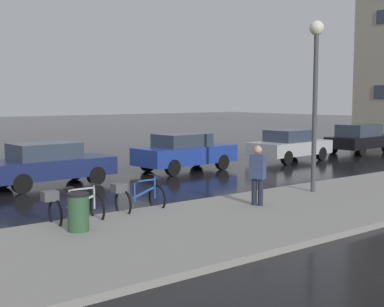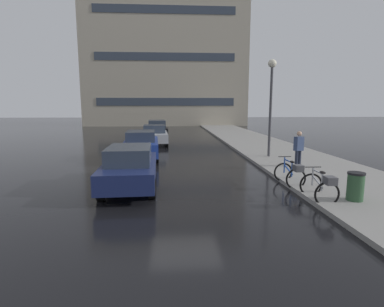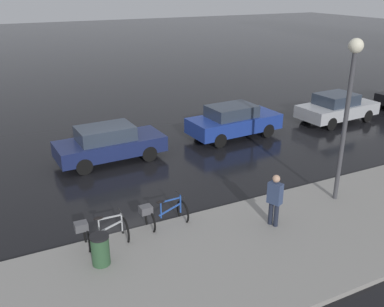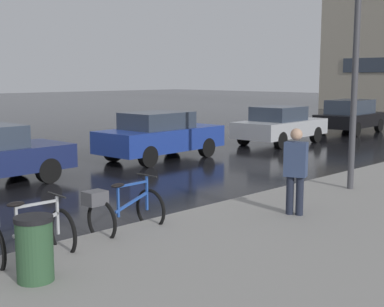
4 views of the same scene
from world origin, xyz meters
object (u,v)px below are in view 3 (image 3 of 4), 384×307
(bicycle_nearest, at_px, (101,232))
(car_silver, at_px, (337,108))
(bicycle_second, at_px, (162,214))
(car_blue, at_px, (234,121))
(trash_bin, at_px, (101,252))
(streetlamp, at_px, (349,94))
(pedestrian, at_px, (275,199))
(car_navy, at_px, (109,143))

(bicycle_nearest, relative_size, car_silver, 0.32)
(bicycle_second, xyz_separation_m, car_blue, (-5.92, 6.10, 0.30))
(bicycle_nearest, height_order, car_silver, car_silver)
(car_blue, distance_m, trash_bin, 10.78)
(streetlamp, bearing_deg, bicycle_second, -100.27)
(car_silver, relative_size, pedestrian, 2.51)
(car_silver, height_order, streetlamp, streetlamp)
(car_navy, relative_size, car_blue, 0.99)
(bicycle_second, xyz_separation_m, car_silver, (-5.57, 12.13, 0.27))
(bicycle_second, bearing_deg, car_navy, 178.81)
(streetlamp, xyz_separation_m, trash_bin, (0.01, -7.83, -3.17))
(bicycle_second, relative_size, streetlamp, 0.27)
(pedestrian, distance_m, streetlamp, 3.92)
(car_blue, distance_m, streetlamp, 7.54)
(bicycle_second, relative_size, pedestrian, 0.81)
(bicycle_second, bearing_deg, trash_bin, -63.61)
(bicycle_nearest, distance_m, car_blue, 10.02)
(car_navy, xyz_separation_m, trash_bin, (6.74, -2.23, -0.28))
(bicycle_second, distance_m, streetlamp, 6.62)
(trash_bin, bearing_deg, car_navy, 161.68)
(bicycle_nearest, bearing_deg, car_silver, 112.26)
(bicycle_nearest, xyz_separation_m, streetlamp, (0.88, 7.58, 3.16))
(bicycle_nearest, relative_size, streetlamp, 0.26)
(streetlamp, bearing_deg, trash_bin, -89.91)
(bicycle_second, bearing_deg, car_blue, 134.12)
(car_navy, xyz_separation_m, car_blue, (-0.23, 5.99, 0.02))
(car_navy, bearing_deg, bicycle_second, -1.19)
(pedestrian, bearing_deg, streetlamp, 98.67)
(car_navy, bearing_deg, car_silver, 89.44)
(car_silver, relative_size, streetlamp, 0.83)
(streetlamp, bearing_deg, car_blue, 176.83)
(car_navy, bearing_deg, bicycle_nearest, -18.67)
(bicycle_nearest, height_order, streetlamp, streetlamp)
(car_blue, bearing_deg, pedestrian, -23.55)
(pedestrian, height_order, streetlamp, streetlamp)
(car_silver, bearing_deg, streetlamp, -44.15)
(bicycle_nearest, bearing_deg, trash_bin, -16.00)
(car_blue, height_order, car_silver, car_blue)
(car_navy, xyz_separation_m, streetlamp, (6.72, 5.60, 2.90))
(car_navy, bearing_deg, streetlamp, 39.80)
(pedestrian, relative_size, streetlamp, 0.33)
(bicycle_second, height_order, pedestrian, pedestrian)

